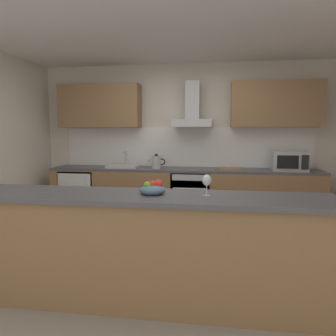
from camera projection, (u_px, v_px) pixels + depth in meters
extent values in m
cube|color=gray|center=(167.00, 264.00, 3.78)|extent=(5.86, 4.96, 0.02)
cube|color=white|center=(166.00, 25.00, 3.49)|extent=(5.86, 4.96, 0.02)
cube|color=silver|center=(186.00, 143.00, 5.64)|extent=(5.86, 0.12, 2.60)
cube|color=white|center=(185.00, 147.00, 5.58)|extent=(4.13, 0.02, 0.66)
cube|color=olive|center=(183.00, 197.00, 5.36)|extent=(4.27, 0.60, 0.86)
cube|color=#4C4C51|center=(183.00, 170.00, 5.31)|extent=(4.27, 0.60, 0.04)
cube|color=olive|center=(134.00, 251.00, 2.88)|extent=(3.29, 0.52, 0.93)
cube|color=#4C4C51|center=(133.00, 196.00, 2.83)|extent=(3.39, 0.64, 0.04)
cube|color=olive|center=(100.00, 106.00, 5.56)|extent=(1.37, 0.32, 0.70)
cube|color=olive|center=(276.00, 104.00, 5.13)|extent=(1.37, 0.32, 0.70)
cube|color=slate|center=(191.00, 196.00, 5.32)|extent=(0.60, 0.56, 0.80)
cube|color=black|center=(190.00, 204.00, 5.04)|extent=(0.50, 0.02, 0.48)
cube|color=#B7BABC|center=(190.00, 178.00, 4.99)|extent=(0.54, 0.02, 0.09)
cylinder|color=#B7BABC|center=(189.00, 189.00, 4.98)|extent=(0.49, 0.02, 0.02)
cube|color=white|center=(82.00, 195.00, 5.61)|extent=(0.58, 0.56, 0.85)
cube|color=silver|center=(75.00, 198.00, 5.32)|extent=(0.55, 0.02, 0.80)
cylinder|color=#B7BABC|center=(87.00, 196.00, 5.26)|extent=(0.02, 0.02, 0.38)
cube|color=#B7BABC|center=(289.00, 161.00, 5.00)|extent=(0.50, 0.36, 0.30)
cube|color=black|center=(288.00, 162.00, 4.82)|extent=(0.30, 0.02, 0.19)
cube|color=black|center=(305.00, 162.00, 4.78)|extent=(0.10, 0.01, 0.21)
cube|color=silver|center=(124.00, 166.00, 5.44)|extent=(0.50, 0.40, 0.04)
cylinder|color=#B7BABC|center=(126.00, 159.00, 5.55)|extent=(0.03, 0.03, 0.26)
cylinder|color=#B7BABC|center=(124.00, 152.00, 5.46)|extent=(0.03, 0.16, 0.03)
cylinder|color=#B7BABC|center=(156.00, 162.00, 5.31)|extent=(0.15, 0.15, 0.20)
sphere|color=black|center=(156.00, 155.00, 5.29)|extent=(0.06, 0.06, 0.06)
cone|color=#B7BABC|center=(150.00, 160.00, 5.32)|extent=(0.09, 0.04, 0.07)
torus|color=black|center=(162.00, 162.00, 5.29)|extent=(0.11, 0.02, 0.11)
cube|color=#B7BABC|center=(192.00, 123.00, 5.29)|extent=(0.62, 0.45, 0.12)
cube|color=#B7BABC|center=(193.00, 101.00, 5.30)|extent=(0.22, 0.22, 0.60)
cylinder|color=silver|center=(207.00, 195.00, 2.76)|extent=(0.07, 0.07, 0.01)
cylinder|color=silver|center=(207.00, 189.00, 2.76)|extent=(0.01, 0.01, 0.09)
ellipsoid|color=silver|center=(207.00, 180.00, 2.75)|extent=(0.08, 0.08, 0.10)
ellipsoid|color=slate|center=(152.00, 190.00, 2.82)|extent=(0.22, 0.22, 0.09)
sphere|color=#66B233|center=(147.00, 185.00, 2.80)|extent=(0.06, 0.06, 0.06)
sphere|color=red|center=(158.00, 184.00, 2.84)|extent=(0.08, 0.08, 0.08)
sphere|color=red|center=(152.00, 185.00, 2.82)|extent=(0.07, 0.07, 0.07)
cube|color=#9E7247|center=(229.00, 169.00, 5.15)|extent=(0.37, 0.26, 0.02)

